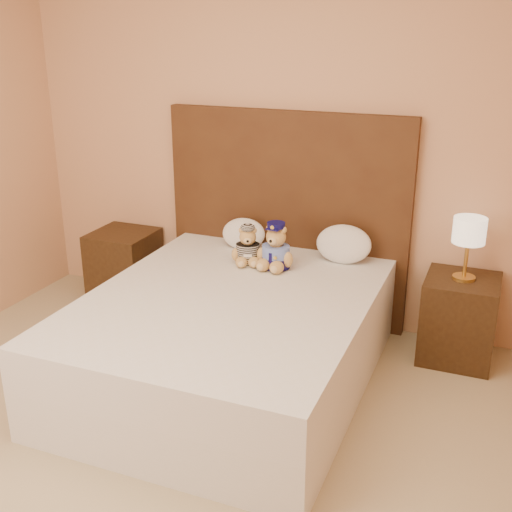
{
  "coord_description": "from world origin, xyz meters",
  "views": [
    {
      "loc": [
        1.43,
        -1.92,
        2.07
      ],
      "look_at": [
        0.07,
        1.45,
        0.73
      ],
      "focal_mm": 45.0,
      "sensor_mm": 36.0,
      "label": 1
    }
  ],
  "objects_px": {
    "bed": "(229,339)",
    "nightstand_left": "(125,266)",
    "pillow_right": "(344,242)",
    "teddy_prisoner": "(248,245)",
    "lamp": "(469,234)",
    "pillow_left": "(244,232)",
    "teddy_police": "(276,246)",
    "nightstand_right": "(459,319)"
  },
  "relations": [
    {
      "from": "nightstand_right",
      "to": "pillow_right",
      "type": "height_order",
      "value": "pillow_right"
    },
    {
      "from": "nightstand_left",
      "to": "bed",
      "type": "bearing_deg",
      "value": -32.62
    },
    {
      "from": "lamp",
      "to": "pillow_right",
      "type": "relative_size",
      "value": 1.07
    },
    {
      "from": "teddy_police",
      "to": "teddy_prisoner",
      "type": "relative_size",
      "value": 1.2
    },
    {
      "from": "teddy_prisoner",
      "to": "pillow_right",
      "type": "height_order",
      "value": "pillow_right"
    },
    {
      "from": "nightstand_left",
      "to": "pillow_left",
      "type": "bearing_deg",
      "value": 1.73
    },
    {
      "from": "teddy_police",
      "to": "pillow_left",
      "type": "height_order",
      "value": "teddy_police"
    },
    {
      "from": "lamp",
      "to": "pillow_right",
      "type": "height_order",
      "value": "lamp"
    },
    {
      "from": "teddy_prisoner",
      "to": "lamp",
      "type": "bearing_deg",
      "value": -11.31
    },
    {
      "from": "bed",
      "to": "pillow_right",
      "type": "relative_size",
      "value": 5.35
    },
    {
      "from": "pillow_left",
      "to": "teddy_prisoner",
      "type": "bearing_deg",
      "value": -61.89
    },
    {
      "from": "teddy_police",
      "to": "nightstand_left",
      "type": "bearing_deg",
      "value": 174.55
    },
    {
      "from": "teddy_prisoner",
      "to": "pillow_right",
      "type": "bearing_deg",
      "value": 4.26
    },
    {
      "from": "teddy_police",
      "to": "pillow_right",
      "type": "relative_size",
      "value": 0.82
    },
    {
      "from": "lamp",
      "to": "pillow_left",
      "type": "distance_m",
      "value": 1.52
    },
    {
      "from": "pillow_right",
      "to": "nightstand_right",
      "type": "bearing_deg",
      "value": -2.2
    },
    {
      "from": "bed",
      "to": "nightstand_left",
      "type": "distance_m",
      "value": 1.48
    },
    {
      "from": "teddy_prisoner",
      "to": "pillow_left",
      "type": "height_order",
      "value": "teddy_prisoner"
    },
    {
      "from": "nightstand_right",
      "to": "pillow_left",
      "type": "relative_size",
      "value": 1.72
    },
    {
      "from": "pillow_right",
      "to": "lamp",
      "type": "bearing_deg",
      "value": -2.2
    },
    {
      "from": "bed",
      "to": "pillow_right",
      "type": "bearing_deg",
      "value": 60.61
    },
    {
      "from": "nightstand_right",
      "to": "teddy_police",
      "type": "xyz_separation_m",
      "value": [
        -1.16,
        -0.26,
        0.43
      ]
    },
    {
      "from": "bed",
      "to": "teddy_prisoner",
      "type": "relative_size",
      "value": 7.88
    },
    {
      "from": "nightstand_left",
      "to": "teddy_police",
      "type": "distance_m",
      "value": 1.43
    },
    {
      "from": "bed",
      "to": "nightstand_left",
      "type": "height_order",
      "value": "same"
    },
    {
      "from": "bed",
      "to": "pillow_right",
      "type": "height_order",
      "value": "pillow_right"
    },
    {
      "from": "nightstand_right",
      "to": "lamp",
      "type": "height_order",
      "value": "lamp"
    },
    {
      "from": "nightstand_right",
      "to": "pillow_left",
      "type": "xyz_separation_m",
      "value": [
        -1.51,
        0.03,
        0.39
      ]
    },
    {
      "from": "pillow_left",
      "to": "teddy_police",
      "type": "bearing_deg",
      "value": -39.53
    },
    {
      "from": "lamp",
      "to": "pillow_left",
      "type": "xyz_separation_m",
      "value": [
        -1.51,
        0.03,
        -0.19
      ]
    },
    {
      "from": "nightstand_left",
      "to": "pillow_left",
      "type": "distance_m",
      "value": 1.07
    },
    {
      "from": "nightstand_left",
      "to": "lamp",
      "type": "height_order",
      "value": "lamp"
    },
    {
      "from": "nightstand_right",
      "to": "bed",
      "type": "bearing_deg",
      "value": -147.38
    },
    {
      "from": "nightstand_left",
      "to": "lamp",
      "type": "bearing_deg",
      "value": 0.0
    },
    {
      "from": "nightstand_left",
      "to": "teddy_prisoner",
      "type": "relative_size",
      "value": 2.17
    },
    {
      "from": "bed",
      "to": "nightstand_right",
      "type": "distance_m",
      "value": 1.48
    },
    {
      "from": "bed",
      "to": "pillow_left",
      "type": "bearing_deg",
      "value": 107.13
    },
    {
      "from": "teddy_prisoner",
      "to": "nightstand_left",
      "type": "bearing_deg",
      "value": 145.92
    },
    {
      "from": "bed",
      "to": "pillow_left",
      "type": "relative_size",
      "value": 6.24
    },
    {
      "from": "pillow_right",
      "to": "teddy_police",
      "type": "bearing_deg",
      "value": -142.34
    },
    {
      "from": "pillow_left",
      "to": "lamp",
      "type": "bearing_deg",
      "value": -1.14
    },
    {
      "from": "nightstand_right",
      "to": "lamp",
      "type": "distance_m",
      "value": 0.57
    }
  ]
}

